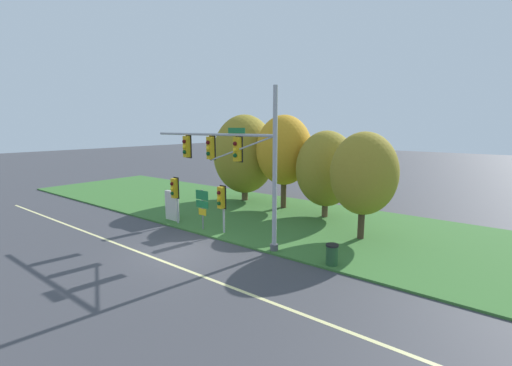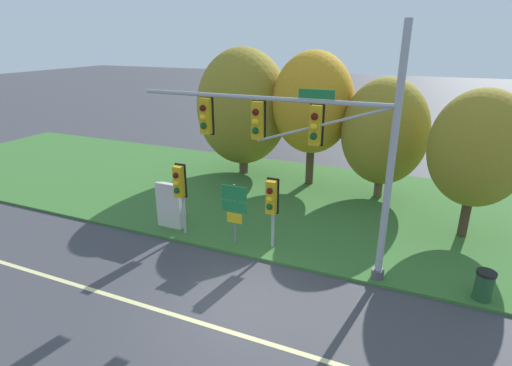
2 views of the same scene
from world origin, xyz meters
The scene contains 13 objects.
ground_plane centered at (0.00, 0.00, 0.00)m, with size 160.00×160.00×0.00m, color #3D3D42.
lane_stripe centered at (0.00, -1.20, 0.00)m, with size 36.00×0.16×0.01m, color beige.
grass_verge centered at (0.00, 8.25, 0.05)m, with size 48.00×11.50×0.10m, color #386B2D.
traffic_signal_mast centered at (1.18, 2.87, 4.56)m, with size 8.71×0.49×7.86m.
pedestrian_signal_near_kerb centered at (-0.10, 3.28, 2.04)m, with size 0.46×0.55×2.74m.
pedestrian_signal_further_along centered at (-3.72, 2.96, 2.19)m, with size 0.46×0.55×2.92m.
route_sign_post centered at (-1.50, 3.14, 1.63)m, with size 1.00×0.08×2.38m.
tree_nearest_road centered at (-4.74, 10.95, 3.87)m, with size 5.04×5.04×6.93m.
tree_left_of_mast centered at (-0.75, 10.64, 4.37)m, with size 4.07×4.07×6.83m.
tree_behind_signpost centered at (2.87, 10.17, 3.33)m, with size 3.99×3.99×5.74m.
tree_mid_verge centered at (6.47, 7.23, 3.64)m, with size 3.51×3.51×5.75m.
info_kiosk centered at (-4.58, 3.38, 1.04)m, with size 1.10×0.24×1.90m.
trash_bin centered at (6.80, 2.95, 0.57)m, with size 0.56×0.56×0.93m.
Camera 2 is at (4.51, -8.94, 7.50)m, focal length 28.00 mm.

